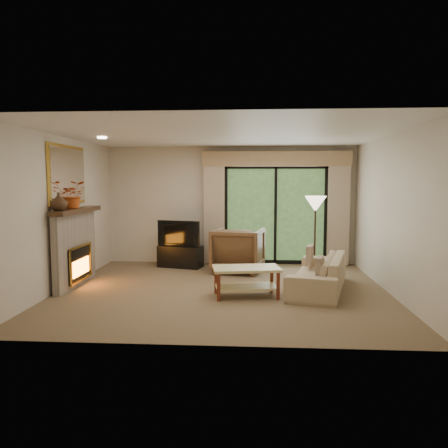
# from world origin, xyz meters

# --- Properties ---
(floor) EXTENTS (5.50, 5.50, 0.00)m
(floor) POSITION_xyz_m (0.00, 0.00, 0.00)
(floor) COLOR brown
(floor) RESTS_ON ground
(ceiling) EXTENTS (5.50, 5.50, 0.00)m
(ceiling) POSITION_xyz_m (0.00, 0.00, 2.60)
(ceiling) COLOR silver
(ceiling) RESTS_ON ground
(wall_back) EXTENTS (5.00, 0.00, 5.00)m
(wall_back) POSITION_xyz_m (0.00, 2.50, 1.30)
(wall_back) COLOR beige
(wall_back) RESTS_ON ground
(wall_front) EXTENTS (5.00, 0.00, 5.00)m
(wall_front) POSITION_xyz_m (0.00, -2.50, 1.30)
(wall_front) COLOR beige
(wall_front) RESTS_ON ground
(wall_left) EXTENTS (0.00, 5.00, 5.00)m
(wall_left) POSITION_xyz_m (-2.75, 0.00, 1.30)
(wall_left) COLOR beige
(wall_left) RESTS_ON ground
(wall_right) EXTENTS (0.00, 5.00, 5.00)m
(wall_right) POSITION_xyz_m (2.75, 0.00, 1.30)
(wall_right) COLOR beige
(wall_right) RESTS_ON ground
(fireplace) EXTENTS (0.24, 1.70, 1.37)m
(fireplace) POSITION_xyz_m (-2.63, 0.20, 0.69)
(fireplace) COLOR gray
(fireplace) RESTS_ON floor
(mirror) EXTENTS (0.07, 1.45, 1.02)m
(mirror) POSITION_xyz_m (-2.71, 0.20, 1.95)
(mirror) COLOR gold
(mirror) RESTS_ON wall_left
(sliding_door) EXTENTS (2.26, 0.10, 2.16)m
(sliding_door) POSITION_xyz_m (1.00, 2.45, 1.10)
(sliding_door) COLOR black
(sliding_door) RESTS_ON floor
(curtain_left) EXTENTS (0.45, 0.18, 2.35)m
(curtain_left) POSITION_xyz_m (-0.35, 2.34, 1.20)
(curtain_left) COLOR tan
(curtain_left) RESTS_ON floor
(curtain_right) EXTENTS (0.45, 0.18, 2.35)m
(curtain_right) POSITION_xyz_m (2.35, 2.34, 1.20)
(curtain_right) COLOR tan
(curtain_right) RESTS_ON floor
(cornice) EXTENTS (3.20, 0.24, 0.32)m
(cornice) POSITION_xyz_m (1.00, 2.36, 2.32)
(cornice) COLOR #9D7B57
(cornice) RESTS_ON wall_back
(media_console) EXTENTS (1.00, 0.64, 0.46)m
(media_console) POSITION_xyz_m (-1.05, 1.95, 0.23)
(media_console) COLOR black
(media_console) RESTS_ON floor
(tv) EXTENTS (0.95, 0.36, 0.55)m
(tv) POSITION_xyz_m (-1.05, 1.95, 0.74)
(tv) COLOR black
(tv) RESTS_ON media_console
(armchair) EXTENTS (1.13, 1.15, 0.90)m
(armchair) POSITION_xyz_m (0.21, 1.54, 0.45)
(armchair) COLOR brown
(armchair) RESTS_ON floor
(sofa) EXTENTS (1.30, 2.17, 0.59)m
(sofa) POSITION_xyz_m (1.61, 0.12, 0.30)
(sofa) COLOR tan
(sofa) RESTS_ON floor
(pillow_near) EXTENTS (0.18, 0.35, 0.34)m
(pillow_near) POSITION_xyz_m (1.54, -0.47, 0.50)
(pillow_near) COLOR #51322D
(pillow_near) RESTS_ON sofa
(pillow_far) EXTENTS (0.18, 0.36, 0.35)m
(pillow_far) POSITION_xyz_m (1.54, 0.71, 0.50)
(pillow_far) COLOR #51322D
(pillow_far) RESTS_ON sofa
(coffee_table) EXTENTS (1.14, 0.75, 0.48)m
(coffee_table) POSITION_xyz_m (0.40, -0.37, 0.24)
(coffee_table) COLOR #D3C281
(coffee_table) RESTS_ON floor
(floor_lamp) EXTENTS (0.50, 0.50, 1.55)m
(floor_lamp) POSITION_xyz_m (1.71, 1.29, 0.78)
(floor_lamp) COLOR #FFE9CC
(floor_lamp) RESTS_ON floor
(vase) EXTENTS (0.31, 0.31, 0.29)m
(vase) POSITION_xyz_m (-2.61, -0.43, 1.52)
(vase) COLOR #372314
(vase) RESTS_ON fireplace
(branches) EXTENTS (0.53, 0.50, 0.47)m
(branches) POSITION_xyz_m (-2.61, 0.18, 1.61)
(branches) COLOR #B94919
(branches) RESTS_ON fireplace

